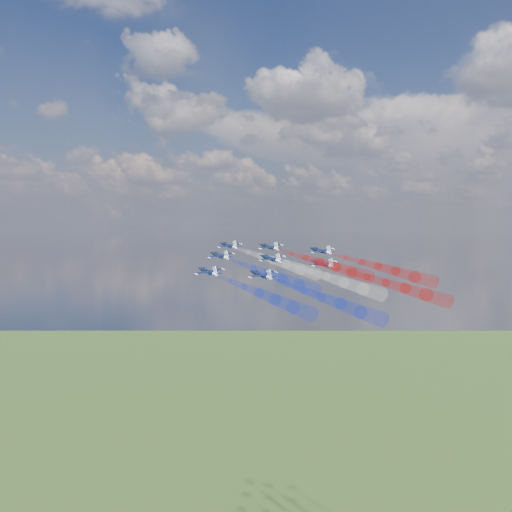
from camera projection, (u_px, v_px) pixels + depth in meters
The scene contains 16 objects.
jet_lead at pixel (229, 246), 191.73m from camera, with size 8.61×10.76×2.87m, color black, non-canonical shape.
trail_lead at pixel (273, 260), 172.28m from camera, with size 3.59×38.87×3.59m, color white, non-canonical shape.
jet_inner_left at pixel (220, 256), 175.48m from camera, with size 8.61×10.76×2.87m, color black, non-canonical shape.
trail_inner_left at pixel (268, 273), 156.03m from camera, with size 3.59×38.87×3.59m, color #1A34E3, non-canonical shape.
jet_inner_right at pixel (269, 247), 186.33m from camera, with size 8.61×10.76×2.87m, color black, non-canonical shape.
trail_inner_right at pixel (320, 262), 166.88m from camera, with size 3.59×38.87×3.59m, color red, non-canonical shape.
jet_outer_left at pixel (208, 272), 160.62m from camera, with size 8.61×10.76×2.87m, color black, non-canonical shape.
trail_outer_left at pixel (260, 293), 141.18m from camera, with size 3.59×38.87×3.59m, color #1A34E3, non-canonical shape.
jet_center_third at pixel (271, 259), 171.65m from camera, with size 8.61×10.76×2.87m, color black, non-canonical shape.
trail_center_third at pixel (326, 277), 152.20m from camera, with size 3.59×38.87×3.59m, color white, non-canonical shape.
jet_outer_right at pixel (321, 251), 184.43m from camera, with size 8.61×10.76×2.87m, color black, non-canonical shape.
trail_outer_right at pixel (378, 267), 164.99m from camera, with size 3.59×38.87×3.59m, color red, non-canonical shape.
jet_rear_left at pixel (261, 275), 157.26m from camera, with size 8.61×10.76×2.87m, color black, non-canonical shape.
trail_rear_left at pixel (321, 297), 137.81m from camera, with size 3.59×38.87×3.59m, color #1A34E3, non-canonical shape.
jet_rear_right at pixel (322, 264), 170.09m from camera, with size 8.61×10.76×2.87m, color black, non-canonical shape.
trail_rear_right at pixel (385, 283), 150.65m from camera, with size 3.59×38.87×3.59m, color red, non-canonical shape.
Camera 1 is at (109.87, -133.98, 170.63)m, focal length 42.17 mm.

